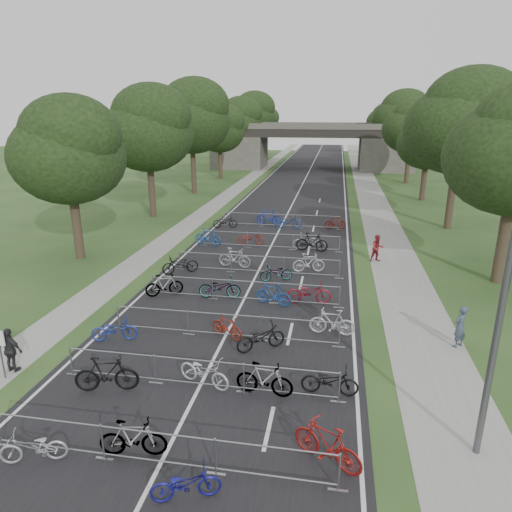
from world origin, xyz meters
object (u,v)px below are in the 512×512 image
Objects in this scene: pedestrian_a at (460,327)px; pedestrian_b at (377,248)px; pedestrian_c at (11,350)px; lamppost at (503,308)px; bike_1 at (133,438)px; overpass_bridge at (311,146)px; bike_2 at (186,484)px; bike_0 at (33,448)px.

pedestrian_b is at bearing -120.47° from pedestrian_a.
lamppost is at bearing -178.36° from pedestrian_c.
lamppost is 4.49× the size of bike_1.
lamppost is at bearing -82.47° from overpass_bridge.
pedestrian_b is (-2.34, 10.42, -0.03)m from pedestrian_a.
lamppost is 7.02m from pedestrian_a.
pedestrian_a is (8.17, 8.94, 0.42)m from bike_2.
bike_2 is (4.32, -0.46, -0.01)m from bike_0.
lamppost is at bearing 38.73° from pedestrian_a.
pedestrian_c is at bearing 52.76° from bike_1.
bike_1 is at bearing -133.43° from pedestrian_b.
overpass_bridge is 61.98m from pedestrian_c.
bike_1 is 6.79m from pedestrian_c.
bike_0 is at bearing -92.88° from overpass_bridge.
bike_1 is 19.76m from pedestrian_b.
pedestrian_c is (-16.00, -4.61, -0.03)m from pedestrian_a.
pedestrian_c is at bearing -152.87° from pedestrian_b.
lamppost is 4.76× the size of pedestrian_a.
bike_2 is at bearing 4.45° from pedestrian_a.
bike_2 is 1.02× the size of pedestrian_b.
lamppost is 4.94× the size of pedestrian_b.
bike_2 is 1.02× the size of pedestrian_c.
bike_1 is 1.10× the size of pedestrian_b.
lamppost is 4.85× the size of bike_2.
lamppost is at bearing -88.59° from bike_1.
bike_0 is 1.04× the size of pedestrian_c.
lamppost is 8.73m from bike_2.
pedestrian_b is (6.86, -46.51, -2.70)m from overpass_bridge.
lamppost reaches higher than overpass_bridge.
overpass_bridge is 18.72× the size of pedestrian_c.
lamppost is 4.96× the size of pedestrian_c.
overpass_bridge reaches higher than pedestrian_b.
overpass_bridge is at bearing -10.00° from bike_1.
pedestrian_a is 1.04× the size of pedestrian_c.
pedestrian_c is (-13.66, -15.03, -0.00)m from pedestrian_b.
overpass_bridge is 65.56m from bike_0.
pedestrian_a is (10.00, 7.79, 0.31)m from bike_1.
bike_0 is 0.94× the size of bike_1.
bike_2 is 20.22m from pedestrian_b.
bike_1 reaches higher than bike_2.
pedestrian_c is (-6.80, -61.55, -2.71)m from overpass_bridge.
pedestrian_c is at bearing 174.51° from lamppost.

